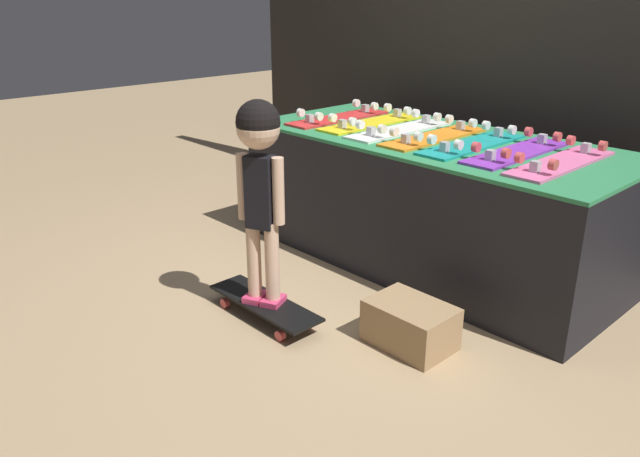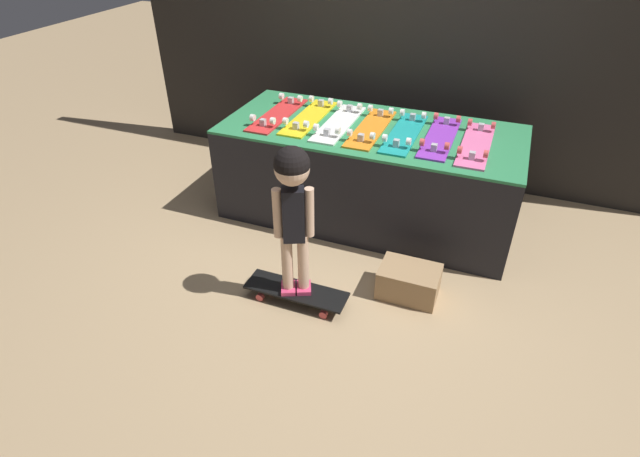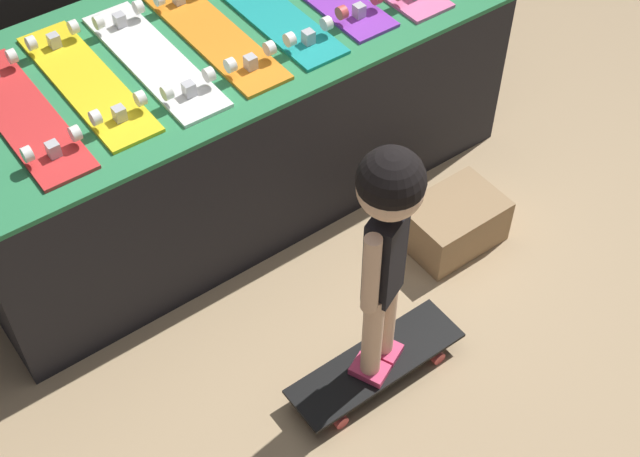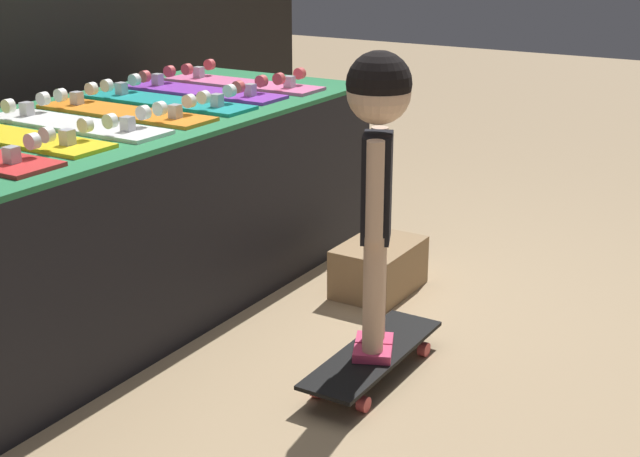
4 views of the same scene
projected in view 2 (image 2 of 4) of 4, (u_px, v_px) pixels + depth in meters
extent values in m
plane|color=tan|center=(340.00, 258.00, 3.70)|extent=(16.00, 16.00, 0.00)
cube|color=black|center=(403.00, 52.00, 4.27)|extent=(5.04, 0.10, 2.22)
cube|color=black|center=(369.00, 174.00, 4.00)|extent=(2.27, 1.01, 0.74)
cube|color=#2D7F4C|center=(372.00, 130.00, 3.79)|extent=(2.27, 1.01, 0.02)
cube|color=red|center=(278.00, 115.00, 3.99)|extent=(0.20, 0.78, 0.01)
cube|color=#B7B7BC|center=(291.00, 100.00, 4.17)|extent=(0.04, 0.04, 0.05)
cylinder|color=white|center=(300.00, 99.00, 4.13)|extent=(0.03, 0.05, 0.05)
cylinder|color=white|center=(282.00, 96.00, 4.18)|extent=(0.03, 0.05, 0.05)
cube|color=#B7B7BC|center=(263.00, 122.00, 3.78)|extent=(0.04, 0.04, 0.05)
cylinder|color=white|center=(273.00, 121.00, 3.74)|extent=(0.03, 0.05, 0.05)
cylinder|color=white|center=(253.00, 118.00, 3.79)|extent=(0.03, 0.05, 0.05)
cube|color=yellow|center=(309.00, 118.00, 3.94)|extent=(0.20, 0.78, 0.01)
cube|color=#B7B7BC|center=(321.00, 103.00, 4.12)|extent=(0.04, 0.04, 0.05)
cylinder|color=white|center=(331.00, 101.00, 4.08)|extent=(0.03, 0.05, 0.05)
cylinder|color=white|center=(311.00, 99.00, 4.13)|extent=(0.03, 0.05, 0.05)
cube|color=#B7B7BC|center=(296.00, 126.00, 3.72)|extent=(0.04, 0.04, 0.05)
cylinder|color=white|center=(306.00, 124.00, 3.68)|extent=(0.03, 0.05, 0.05)
cylinder|color=white|center=(285.00, 121.00, 3.73)|extent=(0.03, 0.05, 0.05)
cube|color=white|center=(339.00, 124.00, 3.84)|extent=(0.20, 0.78, 0.01)
cube|color=#B7B7BC|center=(349.00, 108.00, 4.02)|extent=(0.04, 0.04, 0.05)
cylinder|color=white|center=(360.00, 107.00, 3.98)|extent=(0.03, 0.05, 0.05)
cylinder|color=white|center=(340.00, 104.00, 4.03)|extent=(0.03, 0.05, 0.05)
cube|color=#B7B7BC|center=(327.00, 132.00, 3.62)|extent=(0.04, 0.04, 0.05)
cylinder|color=white|center=(338.00, 131.00, 3.58)|extent=(0.03, 0.05, 0.05)
cylinder|color=white|center=(316.00, 127.00, 3.63)|extent=(0.03, 0.05, 0.05)
cube|color=orange|center=(371.00, 128.00, 3.76)|extent=(0.20, 0.78, 0.01)
cube|color=#B7B7BC|center=(380.00, 113.00, 3.94)|extent=(0.04, 0.04, 0.05)
cylinder|color=white|center=(391.00, 111.00, 3.90)|extent=(0.03, 0.05, 0.05)
cylinder|color=white|center=(370.00, 108.00, 3.95)|extent=(0.03, 0.05, 0.05)
cube|color=#B7B7BC|center=(361.00, 138.00, 3.55)|extent=(0.04, 0.04, 0.05)
cylinder|color=white|center=(372.00, 136.00, 3.51)|extent=(0.03, 0.05, 0.05)
cylinder|color=white|center=(350.00, 132.00, 3.56)|extent=(0.03, 0.05, 0.05)
cube|color=teal|center=(405.00, 133.00, 3.68)|extent=(0.20, 0.78, 0.01)
cube|color=#B7B7BC|center=(413.00, 117.00, 3.86)|extent=(0.04, 0.04, 0.05)
cylinder|color=white|center=(424.00, 115.00, 3.83)|extent=(0.03, 0.05, 0.05)
cylinder|color=white|center=(402.00, 112.00, 3.88)|extent=(0.03, 0.05, 0.05)
cube|color=#B7B7BC|center=(396.00, 143.00, 3.47)|extent=(0.04, 0.04, 0.05)
cylinder|color=white|center=(409.00, 142.00, 3.43)|extent=(0.03, 0.05, 0.05)
cylinder|color=white|center=(385.00, 138.00, 3.48)|extent=(0.03, 0.05, 0.05)
cube|color=purple|center=(440.00, 138.00, 3.62)|extent=(0.20, 0.78, 0.01)
cube|color=#B7B7BC|center=(447.00, 121.00, 3.80)|extent=(0.04, 0.04, 0.05)
cylinder|color=#D84C4C|center=(458.00, 119.00, 3.76)|extent=(0.03, 0.05, 0.05)
cylinder|color=#D84C4C|center=(436.00, 116.00, 3.82)|extent=(0.03, 0.05, 0.05)
cube|color=#B7B7BC|center=(434.00, 148.00, 3.41)|extent=(0.04, 0.04, 0.05)
cylinder|color=#D84C4C|center=(447.00, 146.00, 3.37)|extent=(0.03, 0.05, 0.05)
cylinder|color=#D84C4C|center=(422.00, 142.00, 3.42)|extent=(0.03, 0.05, 0.05)
cube|color=pink|center=(476.00, 145.00, 3.52)|extent=(0.20, 0.78, 0.01)
cube|color=#B7B7BC|center=(481.00, 127.00, 3.70)|extent=(0.04, 0.04, 0.05)
cylinder|color=#D84C4C|center=(493.00, 125.00, 3.66)|extent=(0.03, 0.05, 0.05)
cylinder|color=#D84C4C|center=(470.00, 122.00, 3.71)|extent=(0.03, 0.05, 0.05)
cube|color=#B7B7BC|center=(472.00, 155.00, 3.31)|extent=(0.04, 0.04, 0.05)
cylinder|color=#D84C4C|center=(486.00, 154.00, 3.27)|extent=(0.03, 0.05, 0.05)
cylinder|color=#D84C4C|center=(460.00, 150.00, 3.32)|extent=(0.03, 0.05, 0.05)
cube|color=black|center=(296.00, 290.00, 3.27)|extent=(0.68, 0.20, 0.01)
cube|color=#B7B7BC|center=(328.00, 303.00, 3.22)|extent=(0.04, 0.04, 0.05)
cylinder|color=#D84C4C|center=(333.00, 297.00, 3.30)|extent=(0.05, 0.03, 0.05)
cylinder|color=#D84C4C|center=(323.00, 314.00, 3.17)|extent=(0.05, 0.03, 0.05)
cube|color=#B7B7BC|center=(266.00, 286.00, 3.36)|extent=(0.04, 0.04, 0.05)
cylinder|color=#D84C4C|center=(272.00, 281.00, 3.44)|extent=(0.05, 0.03, 0.05)
cylinder|color=#D84C4C|center=(260.00, 297.00, 3.31)|extent=(0.05, 0.03, 0.05)
cube|color=#E03D6B|center=(304.00, 288.00, 3.26)|extent=(0.14, 0.15, 0.03)
cylinder|color=#DBB293|center=(303.00, 261.00, 3.14)|extent=(0.07, 0.07, 0.40)
cube|color=#E03D6B|center=(288.00, 288.00, 3.26)|extent=(0.14, 0.15, 0.03)
cylinder|color=#DBB293|center=(287.00, 262.00, 3.14)|extent=(0.07, 0.07, 0.40)
cube|color=black|center=(294.00, 215.00, 2.94)|extent=(0.16, 0.14, 0.35)
cylinder|color=#DBB293|center=(309.00, 212.00, 2.94)|extent=(0.06, 0.06, 0.32)
cylinder|color=#DBB293|center=(277.00, 213.00, 2.93)|extent=(0.06, 0.06, 0.32)
sphere|color=#DBB293|center=(292.00, 168.00, 2.77)|extent=(0.20, 0.20, 0.20)
sphere|color=black|center=(292.00, 164.00, 2.75)|extent=(0.21, 0.21, 0.21)
cube|color=#A37F56|center=(409.00, 282.00, 3.31)|extent=(0.39, 0.28, 0.21)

